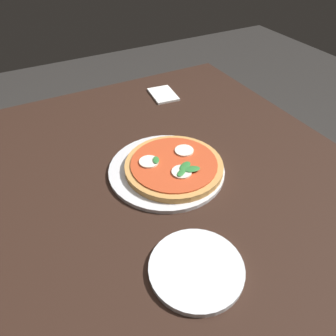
% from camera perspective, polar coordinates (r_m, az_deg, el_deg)
% --- Properties ---
extents(ground_plane, '(6.00, 6.00, 0.00)m').
position_cam_1_polar(ground_plane, '(1.52, 1.12, -24.72)').
color(ground_plane, '#2D2B28').
extents(dining_table, '(1.33, 1.08, 0.77)m').
position_cam_1_polar(dining_table, '(0.95, 1.64, -7.26)').
color(dining_table, black).
rests_on(dining_table, ground_plane).
extents(serving_tray, '(0.33, 0.33, 0.01)m').
position_cam_1_polar(serving_tray, '(0.93, 0.00, -0.19)').
color(serving_tray, silver).
rests_on(serving_tray, dining_table).
extents(pizza, '(0.28, 0.28, 0.03)m').
position_cam_1_polar(pizza, '(0.91, 1.05, 0.43)').
color(pizza, tan).
rests_on(pizza, serving_tray).
extents(plate_white, '(0.20, 0.20, 0.01)m').
position_cam_1_polar(plate_white, '(0.71, 5.00, -17.21)').
color(plate_white, white).
rests_on(plate_white, dining_table).
extents(napkin, '(0.14, 0.10, 0.01)m').
position_cam_1_polar(napkin, '(1.31, -0.86, 12.81)').
color(napkin, white).
rests_on(napkin, dining_table).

